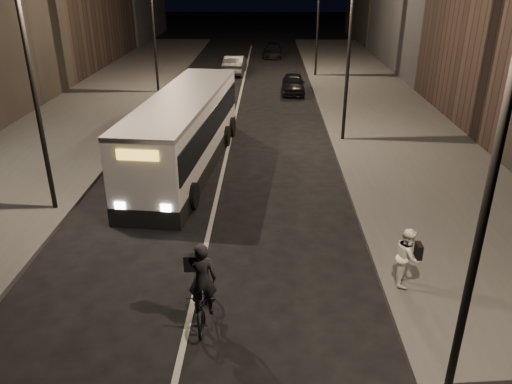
# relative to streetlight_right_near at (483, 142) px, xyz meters

# --- Properties ---
(ground) EXTENTS (180.00, 180.00, 0.00)m
(ground) POSITION_rel_streetlight_right_near_xyz_m (-5.33, 4.00, -5.36)
(ground) COLOR black
(ground) RESTS_ON ground
(sidewalk_right) EXTENTS (7.00, 70.00, 0.16)m
(sidewalk_right) POSITION_rel_streetlight_right_near_xyz_m (3.17, 18.00, -5.28)
(sidewalk_right) COLOR #3C3C3A
(sidewalk_right) RESTS_ON ground
(sidewalk_left) EXTENTS (7.00, 70.00, 0.16)m
(sidewalk_left) POSITION_rel_streetlight_right_near_xyz_m (-13.83, 18.00, -5.28)
(sidewalk_left) COLOR #3C3C3A
(sidewalk_left) RESTS_ON ground
(streetlight_right_near) EXTENTS (1.20, 0.44, 8.12)m
(streetlight_right_near) POSITION_rel_streetlight_right_near_xyz_m (0.00, 0.00, 0.00)
(streetlight_right_near) COLOR black
(streetlight_right_near) RESTS_ON sidewalk_right
(streetlight_right_mid) EXTENTS (1.20, 0.44, 8.12)m
(streetlight_right_mid) POSITION_rel_streetlight_right_near_xyz_m (0.00, 16.00, 0.00)
(streetlight_right_mid) COLOR black
(streetlight_right_mid) RESTS_ON sidewalk_right
(streetlight_right_far) EXTENTS (1.20, 0.44, 8.12)m
(streetlight_right_far) POSITION_rel_streetlight_right_near_xyz_m (0.00, 32.00, 0.00)
(streetlight_right_far) COLOR black
(streetlight_right_far) RESTS_ON sidewalk_right
(streetlight_left_near) EXTENTS (1.20, 0.44, 8.12)m
(streetlight_left_near) POSITION_rel_streetlight_right_near_xyz_m (-10.66, 8.00, 0.00)
(streetlight_left_near) COLOR black
(streetlight_left_near) RESTS_ON sidewalk_left
(streetlight_left_far) EXTENTS (1.20, 0.44, 8.12)m
(streetlight_left_far) POSITION_rel_streetlight_right_near_xyz_m (-10.66, 26.00, 0.00)
(streetlight_left_far) COLOR black
(streetlight_left_far) RESTS_ON sidewalk_left
(city_bus) EXTENTS (3.55, 11.74, 3.12)m
(city_bus) POSITION_rel_streetlight_right_near_xyz_m (-6.93, 12.53, -3.66)
(city_bus) COLOR silver
(city_bus) RESTS_ON ground
(cyclist_on_bicycle) EXTENTS (0.70, 1.97, 2.26)m
(cyclist_on_bicycle) POSITION_rel_streetlight_right_near_xyz_m (-4.93, 2.13, -4.61)
(cyclist_on_bicycle) COLOR black
(cyclist_on_bicycle) RESTS_ON ground
(pedestrian_woman) EXTENTS (0.78, 0.91, 1.62)m
(pedestrian_woman) POSITION_rel_streetlight_right_near_xyz_m (0.27, 3.66, -4.39)
(pedestrian_woman) COLOR white
(pedestrian_woman) RESTS_ON sidewalk_right
(car_near) EXTENTS (1.61, 3.82, 1.29)m
(car_near) POSITION_rel_streetlight_right_near_xyz_m (-1.73, 26.43, -4.72)
(car_near) COLOR black
(car_near) RESTS_ON ground
(car_mid) EXTENTS (1.78, 4.53, 1.47)m
(car_mid) POSITION_rel_streetlight_right_near_xyz_m (-6.15, 33.19, -4.63)
(car_mid) COLOR #313133
(car_mid) RESTS_ON ground
(car_far) EXTENTS (1.73, 4.12, 1.19)m
(car_far) POSITION_rel_streetlight_right_near_xyz_m (-3.01, 41.43, -4.77)
(car_far) COLOR black
(car_far) RESTS_ON ground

